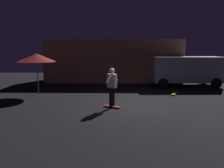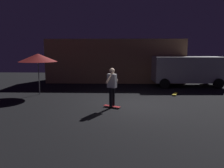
# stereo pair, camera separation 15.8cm
# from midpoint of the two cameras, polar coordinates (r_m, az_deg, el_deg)

# --- Properties ---
(ground_plane) EXTENTS (28.00, 28.00, 0.00)m
(ground_plane) POSITION_cam_midpoint_polar(r_m,az_deg,el_deg) (10.11, 5.36, -5.54)
(ground_plane) COLOR black
(low_building) EXTENTS (10.42, 3.14, 3.29)m
(low_building) POSITION_cam_midpoint_polar(r_m,az_deg,el_deg) (17.70, 1.12, 6.12)
(low_building) COLOR #AD7F56
(low_building) RESTS_ON ground_plane
(parked_van) EXTENTS (4.67, 2.33, 2.03)m
(parked_van) POSITION_cam_midpoint_polar(r_m,az_deg,el_deg) (16.01, 19.24, 3.58)
(parked_van) COLOR #B2B2B7
(parked_van) RESTS_ON ground_plane
(patio_umbrella) EXTENTS (2.10, 2.10, 2.30)m
(patio_umbrella) POSITION_cam_midpoint_polar(r_m,az_deg,el_deg) (12.89, -18.37, 6.50)
(patio_umbrella) COLOR slate
(patio_umbrella) RESTS_ON ground_plane
(skateboard_ridden) EXTENTS (0.78, 0.54, 0.07)m
(skateboard_ridden) POSITION_cam_midpoint_polar(r_m,az_deg,el_deg) (9.67, 0.47, -5.83)
(skateboard_ridden) COLOR #AD1E23
(skateboard_ridden) RESTS_ON ground_plane
(skateboard_spare) EXTENTS (0.49, 0.80, 0.07)m
(skateboard_spare) POSITION_cam_midpoint_polar(r_m,az_deg,el_deg) (12.87, 16.42, -2.46)
(skateboard_spare) COLOR gold
(skateboard_spare) RESTS_ON ground_plane
(skater) EXTENTS (0.54, 0.91, 1.67)m
(skater) POSITION_cam_midpoint_polar(r_m,az_deg,el_deg) (9.47, 0.48, -0.08)
(skater) COLOR black
(skater) RESTS_ON skateboard_ridden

